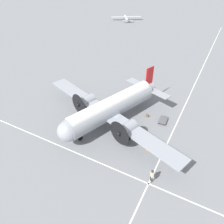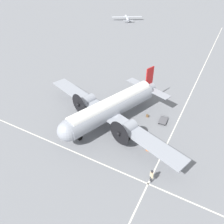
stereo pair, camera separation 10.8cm
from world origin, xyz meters
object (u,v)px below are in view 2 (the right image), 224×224
airliner_main (109,108)px  light_aircraft_distant (127,18)px  suitcase_near_door (147,116)px  traffic_cone (148,148)px  crew_foreground (152,175)px  baggage_cart (163,120)px

airliner_main → light_aircraft_distant: bearing=-137.7°
suitcase_near_door → light_aircraft_distant: (27.01, -50.27, 0.62)m
light_aircraft_distant → traffic_cone: bearing=175.0°
airliner_main → crew_foreground: (-8.54, 6.46, -1.57)m
crew_foreground → traffic_cone: bearing=152.1°
airliner_main → light_aircraft_distant: size_ratio=2.50×
crew_foreground → traffic_cone: crew_foreground is taller
baggage_cart → traffic_cone: bearing=-3.7°
crew_foreground → baggage_cart: 10.61m
airliner_main → traffic_cone: 7.39m
airliner_main → baggage_cart: 8.01m
traffic_cone → crew_foreground: bearing=114.2°
suitcase_near_door → light_aircraft_distant: 57.07m
airliner_main → traffic_cone: size_ratio=37.14×
airliner_main → traffic_cone: (-6.65, 2.25, -2.32)m
suitcase_near_door → traffic_cone: size_ratio=0.74×
crew_foreground → suitcase_near_door: 11.31m
suitcase_near_door → baggage_cart: baggage_cart is taller
airliner_main → traffic_cone: bearing=90.8°
airliner_main → crew_foreground: 10.82m
baggage_cart → traffic_cone: 6.19m
baggage_cart → crew_foreground: bearing=6.2°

